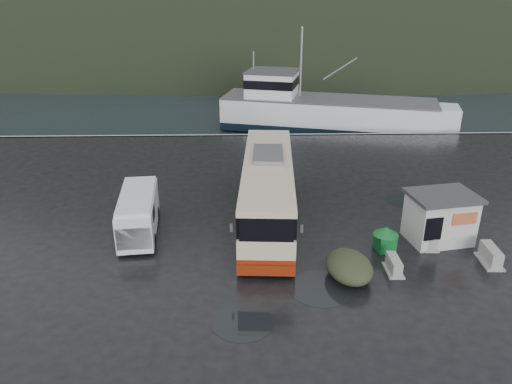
{
  "coord_description": "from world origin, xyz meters",
  "views": [
    {
      "loc": [
        -1.26,
        -23.06,
        12.97
      ],
      "look_at": [
        -0.59,
        3.1,
        1.7
      ],
      "focal_mm": 35.0,
      "sensor_mm": 36.0,
      "label": 1
    }
  ],
  "objects_px": {
    "dome_tent": "(348,277)",
    "ticket_kiosk": "(436,240)",
    "waste_bin_left": "(275,241)",
    "jersey_barrier_a": "(393,271)",
    "waste_bin_right": "(384,250)",
    "coach_bus": "(267,218)",
    "jersey_barrier_c": "(489,263)",
    "jersey_barrier_b": "(428,246)",
    "fishing_trawler": "(327,117)",
    "white_van": "(140,232)"
  },
  "relations": [
    {
      "from": "white_van",
      "to": "jersey_barrier_b",
      "type": "distance_m",
      "value": 15.52
    },
    {
      "from": "waste_bin_left",
      "to": "jersey_barrier_a",
      "type": "bearing_deg",
      "value": -29.71
    },
    {
      "from": "coach_bus",
      "to": "dome_tent",
      "type": "bearing_deg",
      "value": -58.06
    },
    {
      "from": "white_van",
      "to": "jersey_barrier_c",
      "type": "xyz_separation_m",
      "value": [
        17.87,
        -3.68,
        0.0
      ]
    },
    {
      "from": "ticket_kiosk",
      "to": "jersey_barrier_a",
      "type": "bearing_deg",
      "value": -146.49
    },
    {
      "from": "dome_tent",
      "to": "waste_bin_left",
      "type": "bearing_deg",
      "value": 132.2
    },
    {
      "from": "ticket_kiosk",
      "to": "white_van",
      "type": "bearing_deg",
      "value": 165.35
    },
    {
      "from": "white_van",
      "to": "jersey_barrier_b",
      "type": "bearing_deg",
      "value": -13.03
    },
    {
      "from": "jersey_barrier_a",
      "to": "jersey_barrier_c",
      "type": "height_order",
      "value": "jersey_barrier_c"
    },
    {
      "from": "jersey_barrier_a",
      "to": "jersey_barrier_b",
      "type": "distance_m",
      "value": 3.46
    },
    {
      "from": "dome_tent",
      "to": "ticket_kiosk",
      "type": "distance_m",
      "value": 6.47
    },
    {
      "from": "waste_bin_right",
      "to": "ticket_kiosk",
      "type": "distance_m",
      "value": 3.26
    },
    {
      "from": "ticket_kiosk",
      "to": "jersey_barrier_b",
      "type": "xyz_separation_m",
      "value": [
        -0.7,
        -0.66,
        0.0
      ]
    },
    {
      "from": "dome_tent",
      "to": "ticket_kiosk",
      "type": "height_order",
      "value": "ticket_kiosk"
    },
    {
      "from": "waste_bin_left",
      "to": "jersey_barrier_c",
      "type": "relative_size",
      "value": 0.86
    },
    {
      "from": "waste_bin_left",
      "to": "dome_tent",
      "type": "xyz_separation_m",
      "value": [
        3.25,
        -3.58,
        0.0
      ]
    },
    {
      "from": "fishing_trawler",
      "to": "jersey_barrier_b",
      "type": "bearing_deg",
      "value": -72.99
    },
    {
      "from": "jersey_barrier_c",
      "to": "jersey_barrier_a",
      "type": "bearing_deg",
      "value": -172.48
    },
    {
      "from": "waste_bin_left",
      "to": "dome_tent",
      "type": "relative_size",
      "value": 0.51
    },
    {
      "from": "jersey_barrier_c",
      "to": "dome_tent",
      "type": "bearing_deg",
      "value": -171.32
    },
    {
      "from": "jersey_barrier_a",
      "to": "coach_bus",
      "type": "bearing_deg",
      "value": 133.91
    },
    {
      "from": "coach_bus",
      "to": "fishing_trawler",
      "type": "bearing_deg",
      "value": 75.95
    },
    {
      "from": "coach_bus",
      "to": "ticket_kiosk",
      "type": "height_order",
      "value": "coach_bus"
    },
    {
      "from": "fishing_trawler",
      "to": "jersey_barrier_c",
      "type": "bearing_deg",
      "value": -68.18
    },
    {
      "from": "jersey_barrier_a",
      "to": "jersey_barrier_b",
      "type": "height_order",
      "value": "jersey_barrier_b"
    },
    {
      "from": "dome_tent",
      "to": "jersey_barrier_b",
      "type": "height_order",
      "value": "dome_tent"
    },
    {
      "from": "waste_bin_left",
      "to": "fishing_trawler",
      "type": "height_order",
      "value": "fishing_trawler"
    },
    {
      "from": "coach_bus",
      "to": "waste_bin_right",
      "type": "relative_size",
      "value": 10.02
    },
    {
      "from": "white_van",
      "to": "fishing_trawler",
      "type": "relative_size",
      "value": 0.22
    },
    {
      "from": "jersey_barrier_c",
      "to": "fishing_trawler",
      "type": "relative_size",
      "value": 0.07
    },
    {
      "from": "coach_bus",
      "to": "fishing_trawler",
      "type": "distance_m",
      "value": 24.08
    },
    {
      "from": "white_van",
      "to": "jersey_barrier_b",
      "type": "relative_size",
      "value": 3.79
    },
    {
      "from": "jersey_barrier_c",
      "to": "fishing_trawler",
      "type": "xyz_separation_m",
      "value": [
        -3.57,
        28.33,
        0.0
      ]
    },
    {
      "from": "white_van",
      "to": "jersey_barrier_a",
      "type": "relative_size",
      "value": 3.83
    },
    {
      "from": "dome_tent",
      "to": "jersey_barrier_a",
      "type": "distance_m",
      "value": 2.29
    },
    {
      "from": "coach_bus",
      "to": "ticket_kiosk",
      "type": "distance_m",
      "value": 9.44
    },
    {
      "from": "jersey_barrier_b",
      "to": "ticket_kiosk",
      "type": "bearing_deg",
      "value": 43.55
    },
    {
      "from": "waste_bin_left",
      "to": "dome_tent",
      "type": "distance_m",
      "value": 4.83
    },
    {
      "from": "waste_bin_left",
      "to": "jersey_barrier_c",
      "type": "xyz_separation_m",
      "value": [
        10.47,
        -2.48,
        0.0
      ]
    },
    {
      "from": "dome_tent",
      "to": "jersey_barrier_c",
      "type": "distance_m",
      "value": 7.3
    },
    {
      "from": "waste_bin_right",
      "to": "fishing_trawler",
      "type": "relative_size",
      "value": 0.05
    },
    {
      "from": "white_van",
      "to": "waste_bin_left",
      "type": "bearing_deg",
      "value": -15.01
    },
    {
      "from": "dome_tent",
      "to": "jersey_barrier_b",
      "type": "relative_size",
      "value": 1.98
    },
    {
      "from": "jersey_barrier_b",
      "to": "waste_bin_right",
      "type": "bearing_deg",
      "value": -172.14
    },
    {
      "from": "white_van",
      "to": "fishing_trawler",
      "type": "xyz_separation_m",
      "value": [
        14.3,
        24.65,
        0.0
      ]
    },
    {
      "from": "dome_tent",
      "to": "jersey_barrier_c",
      "type": "relative_size",
      "value": 1.69
    },
    {
      "from": "dome_tent",
      "to": "jersey_barrier_a",
      "type": "xyz_separation_m",
      "value": [
        2.25,
        0.45,
        0.0
      ]
    },
    {
      "from": "waste_bin_left",
      "to": "jersey_barrier_b",
      "type": "bearing_deg",
      "value": -5.36
    },
    {
      "from": "dome_tent",
      "to": "jersey_barrier_c",
      "type": "height_order",
      "value": "dome_tent"
    },
    {
      "from": "coach_bus",
      "to": "waste_bin_left",
      "type": "bearing_deg",
      "value": -81.26
    }
  ]
}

